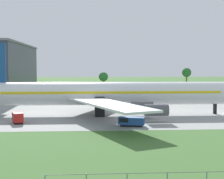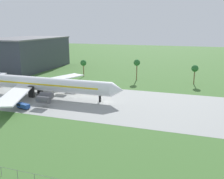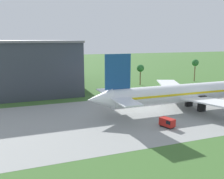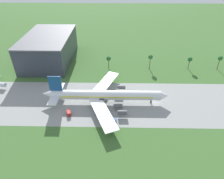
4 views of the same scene
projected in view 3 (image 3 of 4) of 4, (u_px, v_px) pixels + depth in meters
The scene contains 3 objects.
jet_airliner at pixel (201, 92), 81.35m from camera, with size 76.42×61.44×18.39m.
catering_van at pixel (168, 123), 64.25m from camera, with size 3.18×4.34×2.39m.
terminal_building at pixel (31, 64), 117.37m from camera, with size 36.72×61.20×21.82m.
Camera 3 is at (-86.40, -64.81, 22.40)m, focal length 40.00 mm.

